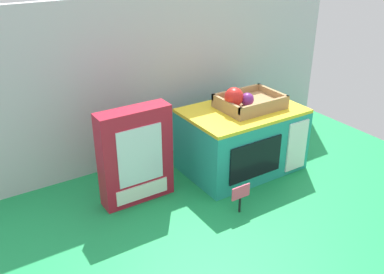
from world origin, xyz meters
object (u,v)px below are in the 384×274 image
at_px(price_sign, 241,195).
at_px(cookie_set_box, 136,156).
at_px(toy_microwave, 241,139).
at_px(food_groups_crate, 247,102).

bearing_deg(price_sign, cookie_set_box, 133.81).
distance_m(cookie_set_box, price_sign, 0.37).
height_order(toy_microwave, food_groups_crate, food_groups_crate).
distance_m(food_groups_crate, price_sign, 0.37).
height_order(toy_microwave, price_sign, toy_microwave).
bearing_deg(cookie_set_box, toy_microwave, -2.87).
bearing_deg(food_groups_crate, price_sign, -130.66).
distance_m(food_groups_crate, cookie_set_box, 0.46).
height_order(food_groups_crate, cookie_set_box, food_groups_crate).
height_order(toy_microwave, cookie_set_box, cookie_set_box).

